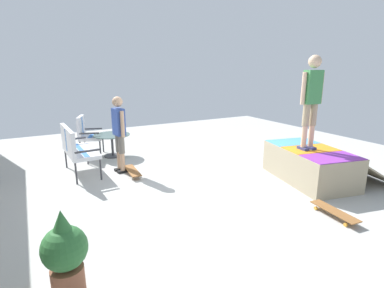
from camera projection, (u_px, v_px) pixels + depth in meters
ground_plane at (204, 180)px, 6.18m from camera, size 12.00×12.00×0.10m
skate_ramp at (311, 164)px, 5.98m from camera, size 2.14×2.23×0.66m
patio_bench at (75, 146)px, 6.23m from camera, size 1.27×0.60×1.02m
patio_chair_near_house at (86, 132)px, 7.60m from camera, size 0.77×0.73×1.02m
patio_table at (112, 141)px, 7.57m from camera, size 0.90×0.90×0.57m
person_watching at (119, 129)px, 6.32m from camera, size 0.48×0.27×1.63m
person_skater at (312, 95)px, 5.59m from camera, size 0.28×0.48×1.77m
skateboard_by_bench at (132, 171)px, 6.33m from camera, size 0.81×0.25×0.10m
skateboard_spare at (334, 212)px, 4.55m from camera, size 0.82×0.28×0.10m
potted_plant at (65, 253)px, 2.90m from camera, size 0.44×0.44×0.92m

